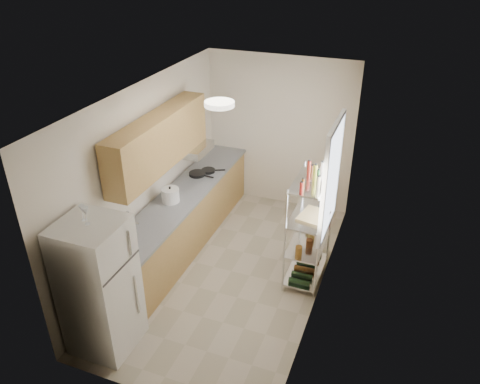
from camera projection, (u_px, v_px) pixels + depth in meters
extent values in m
cube|color=#B2A590|center=(231.00, 271.00, 6.68)|extent=(2.50, 4.40, 0.01)
cube|color=white|center=(229.00, 93.00, 5.43)|extent=(2.50, 4.40, 0.01)
cube|color=beige|center=(279.00, 133.00, 7.86)|extent=(2.50, 0.01, 2.60)
cube|color=beige|center=(140.00, 301.00, 4.25)|extent=(2.50, 0.01, 2.60)
cube|color=beige|center=(146.00, 176.00, 6.45)|extent=(0.01, 4.40, 2.60)
cube|color=beige|center=(327.00, 209.00, 5.66)|extent=(0.01, 4.40, 2.60)
cube|color=#AC8549|center=(186.00, 218.00, 7.12)|extent=(0.60, 3.48, 0.86)
cube|color=gray|center=(185.00, 193.00, 6.90)|extent=(0.63, 3.51, 0.04)
cube|color=#B7BABC|center=(142.00, 233.00, 5.98)|extent=(0.52, 0.44, 0.04)
cube|color=#B7BABC|center=(235.00, 181.00, 8.13)|extent=(0.01, 0.55, 0.72)
cube|color=#AC8549|center=(159.00, 141.00, 6.22)|extent=(0.33, 2.20, 0.72)
cube|color=#B7BABC|center=(191.00, 148.00, 7.06)|extent=(0.50, 0.60, 0.12)
cube|color=white|center=(332.00, 178.00, 5.84)|extent=(0.06, 1.00, 1.46)
cube|color=silver|center=(306.00, 269.00, 6.57)|extent=(0.45, 0.90, 0.02)
cube|color=silver|center=(308.00, 243.00, 6.35)|extent=(0.45, 0.90, 0.02)
cube|color=silver|center=(310.00, 214.00, 6.13)|extent=(0.45, 0.90, 0.02)
cube|color=silver|center=(313.00, 181.00, 5.89)|extent=(0.45, 0.90, 0.02)
cylinder|color=silver|center=(285.00, 243.00, 5.95)|extent=(0.02, 0.02, 1.55)
cylinder|color=silver|center=(302.00, 210.00, 6.67)|extent=(0.02, 0.02, 1.55)
cylinder|color=silver|center=(318.00, 250.00, 5.82)|extent=(0.02, 0.02, 1.55)
cylinder|color=silver|center=(331.00, 216.00, 6.53)|extent=(0.02, 0.02, 1.55)
cylinder|color=white|center=(219.00, 104.00, 5.20)|extent=(0.34, 0.34, 0.05)
cube|color=silver|center=(99.00, 287.00, 5.14)|extent=(0.68, 0.68, 1.64)
cylinder|color=white|center=(170.00, 195.00, 6.59)|extent=(0.25, 0.25, 0.20)
cylinder|color=black|center=(197.00, 174.00, 7.35)|extent=(0.29, 0.29, 0.05)
cylinder|color=black|center=(208.00, 171.00, 7.45)|extent=(0.29, 0.29, 0.04)
cube|color=tan|center=(313.00, 216.00, 6.06)|extent=(0.40, 0.47, 0.03)
cube|color=black|center=(325.00, 196.00, 6.30)|extent=(0.16, 0.23, 0.25)
cube|color=maroon|center=(312.00, 224.00, 6.58)|extent=(0.11, 0.14, 0.16)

